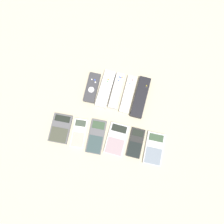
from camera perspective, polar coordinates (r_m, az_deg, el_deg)
ground_plane at (r=1.04m, az=-0.25°, el=-1.37°), size 3.00×3.00×0.00m
remote_0 at (r=1.08m, az=-5.23°, el=6.35°), size 0.06×0.15×0.02m
remote_1 at (r=1.07m, az=-1.70°, el=6.07°), size 0.07×0.19×0.02m
remote_2 at (r=1.06m, az=1.42°, el=5.49°), size 0.05×0.18×0.03m
remote_3 at (r=1.07m, az=4.22°, el=4.63°), size 0.05×0.19×0.02m
remote_4 at (r=1.07m, az=7.46°, el=3.85°), size 0.07×0.21×0.03m
calculator_0 at (r=1.06m, az=-13.30°, el=-4.18°), size 0.09×0.14×0.01m
calculator_1 at (r=1.04m, az=-8.59°, el=-5.45°), size 0.07×0.14×0.01m
calculator_2 at (r=1.03m, az=-4.13°, el=-6.40°), size 0.07×0.16×0.01m
calculator_3 at (r=1.02m, az=1.18°, el=-7.10°), size 0.10×0.15×0.01m
calculator_4 at (r=1.03m, az=6.20°, el=-8.01°), size 0.07×0.14×0.01m
calculator_5 at (r=1.04m, az=10.95°, el=-9.35°), size 0.08×0.15×0.01m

